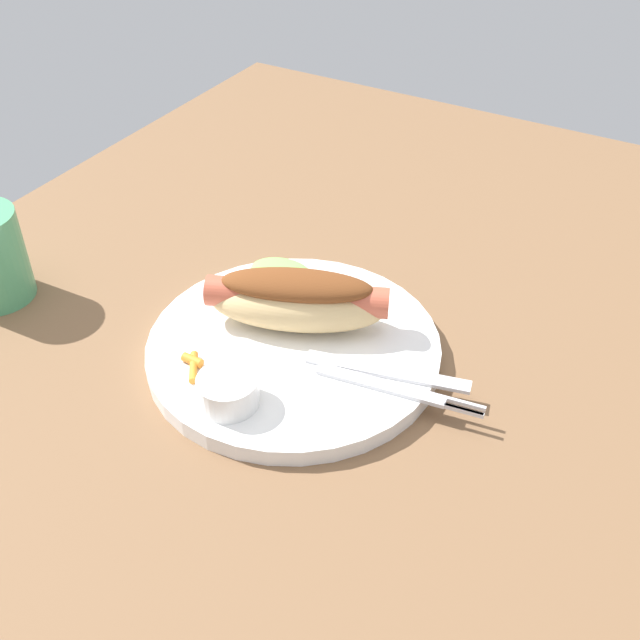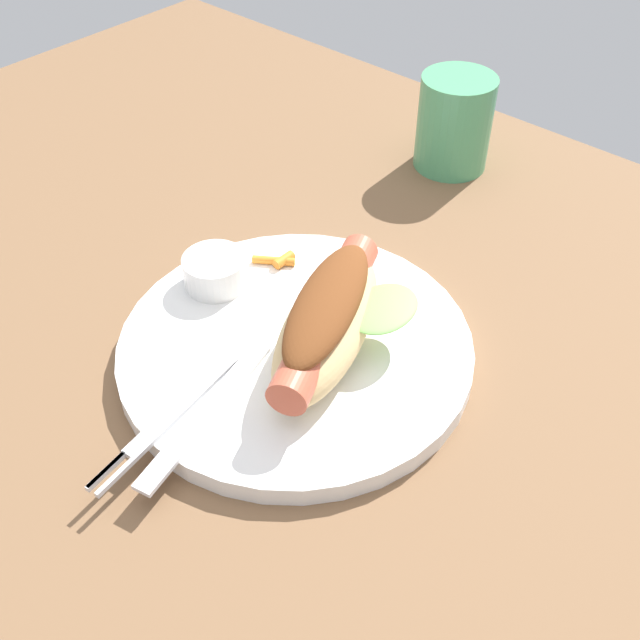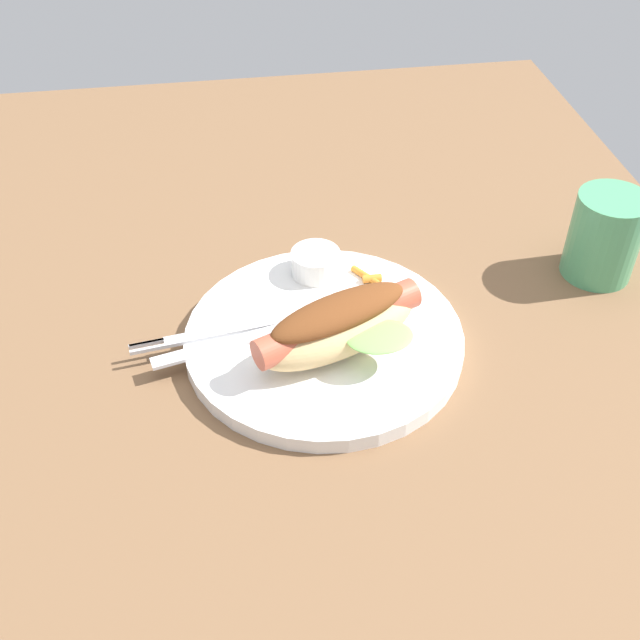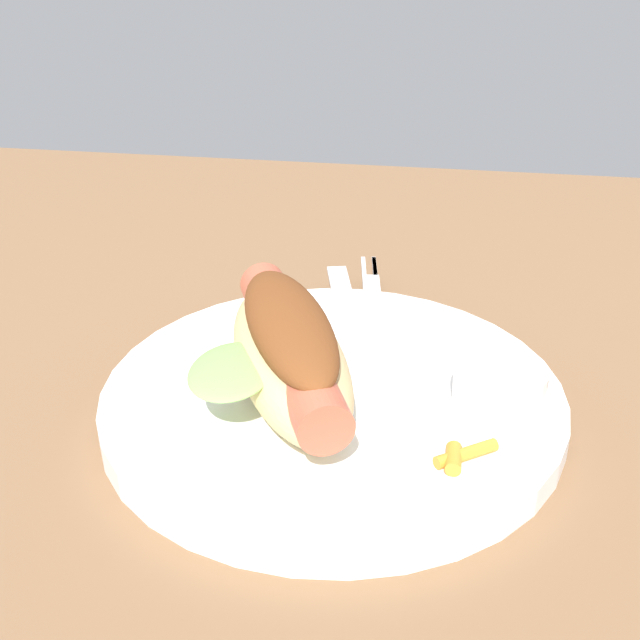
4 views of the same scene
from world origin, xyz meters
TOP-DOWN VIEW (x-y plane):
  - ground_plane at (0.00, 0.00)cm, footprint 120.00×90.00cm
  - plate at (0.77, 1.91)cm, footprint 26.31×26.31cm
  - hot_dog at (3.10, 2.93)cm, footprint 11.52×17.02cm
  - sauce_ramekin at (-8.42, 2.47)cm, footprint 5.03×5.03cm
  - fork at (-0.47, -8.70)cm, footprint 3.19×14.38cm
  - knife at (1.14, -7.19)cm, footprint 4.66×14.17cm
  - carrot_garnish at (-6.45, 7.58)cm, footprint 3.28×2.82cm

SIDE VIEW (x-z plane):
  - ground_plane at x=0.00cm, z-range -1.80..0.00cm
  - plate at x=0.77cm, z-range 0.00..1.60cm
  - knife at x=1.14cm, z-range 1.60..1.96cm
  - fork at x=-0.47cm, z-range 1.60..2.00cm
  - carrot_garnish at x=-6.45cm, z-range 1.56..2.38cm
  - sauce_ramekin at x=-8.42cm, z-range 1.60..4.16cm
  - hot_dog at x=3.10cm, z-range 1.71..7.28cm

